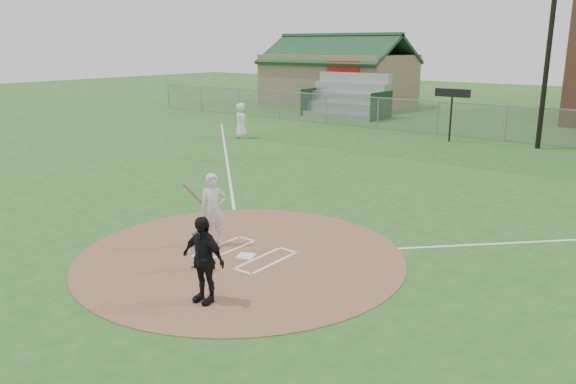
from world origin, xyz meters
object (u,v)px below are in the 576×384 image
Objects in this scene: home_plate at (246,256)px; catcher at (197,251)px; ondeck_player at (241,121)px; umpire at (203,259)px; batter_at_plate at (213,210)px.

home_plate is 0.44× the size of catcher.
ondeck_player reaches higher than catcher.
home_plate is 2.81m from umpire.
home_plate is 19.00m from ondeck_player.
umpire reaches higher than home_plate.
catcher is at bearing -58.19° from batter_at_plate.
catcher is 0.49× the size of batter_at_plate.
batter_at_plate is (11.46, -13.87, -0.01)m from ondeck_player.
umpire is at bearing -48.87° from batter_at_plate.
umpire reaches higher than catcher.
umpire is (1.01, -2.45, 0.93)m from home_plate.
catcher is at bearing -104.01° from home_plate.
ondeck_player is at bearing 129.57° from batter_at_plate.
home_plate is at bearing 79.17° from catcher.
catcher is 1.88m from batter_at_plate.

